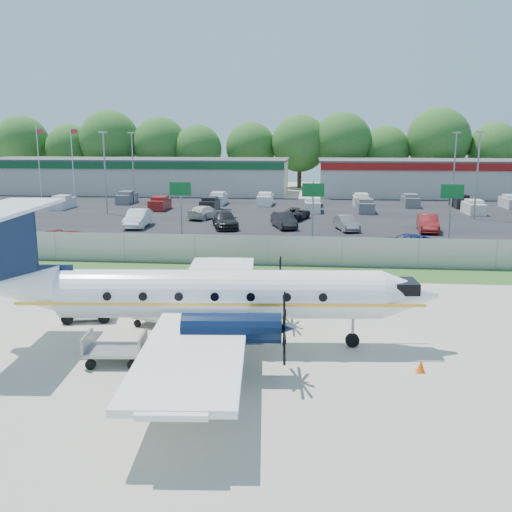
# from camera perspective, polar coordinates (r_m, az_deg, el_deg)

# --- Properties ---
(ground) EXTENTS (170.00, 170.00, 0.00)m
(ground) POSITION_cam_1_polar(r_m,az_deg,el_deg) (25.42, -1.34, -7.88)
(ground) COLOR #B7B19B
(ground) RESTS_ON ground
(grass_verge) EXTENTS (170.00, 4.00, 0.02)m
(grass_verge) POSITION_cam_1_polar(r_m,az_deg,el_deg) (36.88, 0.92, -1.56)
(grass_verge) COLOR #2D561E
(grass_verge) RESTS_ON ground
(access_road) EXTENTS (170.00, 8.00, 0.02)m
(access_road) POSITION_cam_1_polar(r_m,az_deg,el_deg) (43.69, 1.68, 0.57)
(access_road) COLOR black
(access_road) RESTS_ON ground
(parking_lot) EXTENTS (170.00, 32.00, 0.02)m
(parking_lot) POSITION_cam_1_polar(r_m,az_deg,el_deg) (64.38, 2.99, 4.24)
(parking_lot) COLOR black
(parking_lot) RESTS_ON ground
(perimeter_fence) EXTENTS (120.00, 0.06, 1.99)m
(perimeter_fence) POSITION_cam_1_polar(r_m,az_deg,el_deg) (38.61, 1.17, 0.56)
(perimeter_fence) COLOR gray
(perimeter_fence) RESTS_ON ground
(building_west) EXTENTS (46.40, 12.40, 5.24)m
(building_west) POSITION_cam_1_polar(r_m,az_deg,el_deg) (90.05, -11.88, 7.88)
(building_west) COLOR #BDB5AB
(building_west) RESTS_ON ground
(building_east) EXTENTS (44.40, 12.40, 5.24)m
(building_east) POSITION_cam_1_polar(r_m,az_deg,el_deg) (88.97, 20.84, 7.31)
(building_east) COLOR #BDB5AB
(building_east) RESTS_ON ground
(sign_left) EXTENTS (1.80, 0.26, 5.00)m
(sign_left) POSITION_cam_1_polar(r_m,az_deg,el_deg) (48.17, -7.55, 5.87)
(sign_left) COLOR gray
(sign_left) RESTS_ON ground
(sign_mid) EXTENTS (1.80, 0.26, 5.00)m
(sign_mid) POSITION_cam_1_polar(r_m,az_deg,el_deg) (46.91, 5.72, 5.75)
(sign_mid) COLOR gray
(sign_mid) RESTS_ON ground
(sign_right) EXTENTS (1.80, 0.26, 5.00)m
(sign_right) POSITION_cam_1_polar(r_m,az_deg,el_deg) (48.20, 18.97, 5.33)
(sign_right) COLOR gray
(sign_right) RESTS_ON ground
(flagpole_west) EXTENTS (1.06, 0.12, 10.00)m
(flagpole_west) POSITION_cam_1_polar(r_m,az_deg,el_deg) (87.86, -20.89, 9.23)
(flagpole_west) COLOR white
(flagpole_west) RESTS_ON ground
(flagpole_east) EXTENTS (1.06, 0.12, 10.00)m
(flagpole_east) POSITION_cam_1_polar(r_m,az_deg,el_deg) (85.76, -17.86, 9.39)
(flagpole_east) COLOR white
(flagpole_east) RESTS_ON ground
(light_pole_nw) EXTENTS (0.90, 0.35, 9.09)m
(light_pole_nw) POSITION_cam_1_polar(r_m,az_deg,el_deg) (65.95, -14.88, 8.60)
(light_pole_nw) COLOR gray
(light_pole_nw) RESTS_ON ground
(light_pole_ne) EXTENTS (0.90, 0.35, 9.09)m
(light_pole_ne) POSITION_cam_1_polar(r_m,az_deg,el_deg) (64.14, 21.29, 8.11)
(light_pole_ne) COLOR gray
(light_pole_ne) RESTS_ON ground
(light_pole_sw) EXTENTS (0.90, 0.35, 9.09)m
(light_pole_sw) POSITION_cam_1_polar(r_m,az_deg,el_deg) (75.39, -12.23, 9.10)
(light_pole_sw) COLOR gray
(light_pole_sw) RESTS_ON ground
(light_pole_se) EXTENTS (0.90, 0.35, 9.09)m
(light_pole_se) POSITION_cam_1_polar(r_m,az_deg,el_deg) (73.81, 19.23, 8.66)
(light_pole_se) COLOR gray
(light_pole_se) RESTS_ON ground
(tree_line) EXTENTS (112.00, 6.00, 14.00)m
(tree_line) POSITION_cam_1_polar(r_m,az_deg,el_deg) (98.16, 3.94, 6.87)
(tree_line) COLOR #25591A
(tree_line) RESTS_ON ground
(aircraft) EXTENTS (18.97, 18.69, 5.85)m
(aircraft) POSITION_cam_1_polar(r_m,az_deg,el_deg) (23.50, -4.57, -3.80)
(aircraft) COLOR white
(aircraft) RESTS_ON ground
(pushback_tug) EXTENTS (2.56, 2.09, 1.25)m
(pushback_tug) POSITION_cam_1_polar(r_m,az_deg,el_deg) (28.46, -16.24, -4.92)
(pushback_tug) COLOR white
(pushback_tug) RESTS_ON ground
(baggage_cart_near) EXTENTS (2.38, 1.55, 1.19)m
(baggage_cart_near) POSITION_cam_1_polar(r_m,az_deg,el_deg) (22.87, -13.88, -9.08)
(baggage_cart_near) COLOR gray
(baggage_cart_near) RESTS_ON ground
(baggage_cart_far) EXTENTS (2.22, 1.77, 1.02)m
(baggage_cart_far) POSITION_cam_1_polar(r_m,az_deg,el_deg) (26.83, -9.95, -5.92)
(baggage_cart_far) COLOR gray
(baggage_cart_far) RESTS_ON ground
(cone_nose) EXTENTS (0.34, 0.34, 0.48)m
(cone_nose) POSITION_cam_1_polar(r_m,az_deg,el_deg) (22.41, 16.15, -10.55)
(cone_nose) COLOR #FC5807
(cone_nose) RESTS_ON ground
(cone_port_wing) EXTENTS (0.33, 0.33, 0.48)m
(cone_port_wing) POSITION_cam_1_polar(r_m,az_deg,el_deg) (18.68, -8.76, -14.91)
(cone_port_wing) COLOR #FC5807
(cone_port_wing) RESTS_ON ground
(cone_starboard_wing) EXTENTS (0.37, 0.37, 0.53)m
(cone_starboard_wing) POSITION_cam_1_polar(r_m,az_deg,el_deg) (31.42, 2.28, -3.52)
(cone_starboard_wing) COLOR #FC5807
(cone_starboard_wing) RESTS_ON ground
(road_car_west) EXTENTS (5.63, 3.84, 1.51)m
(road_car_west) POSITION_cam_1_polar(r_m,az_deg,el_deg) (45.17, -17.40, 0.39)
(road_car_west) COLOR maroon
(road_car_west) RESTS_ON ground
(road_car_mid) EXTENTS (4.90, 2.73, 1.30)m
(road_car_mid) POSITION_cam_1_polar(r_m,az_deg,el_deg) (44.94, 14.64, 0.49)
(road_car_mid) COLOR navy
(road_car_mid) RESTS_ON ground
(parked_car_a) EXTENTS (2.12, 5.28, 1.71)m
(parked_car_a) POSITION_cam_1_polar(r_m,az_deg,el_deg) (56.01, -11.70, 2.84)
(parked_car_a) COLOR silver
(parked_car_a) RESTS_ON ground
(parked_car_b) EXTENTS (3.41, 5.68, 1.54)m
(parked_car_b) POSITION_cam_1_polar(r_m,az_deg,el_deg) (54.34, -3.10, 2.80)
(parked_car_b) COLOR black
(parked_car_b) RESTS_ON ground
(parked_car_c) EXTENTS (2.91, 4.86, 1.51)m
(parked_car_c) POSITION_cam_1_polar(r_m,az_deg,el_deg) (54.35, 2.80, 2.80)
(parked_car_c) COLOR black
(parked_car_c) RESTS_ON ground
(parked_car_d) EXTENTS (2.45, 4.51, 1.41)m
(parked_car_d) POSITION_cam_1_polar(r_m,az_deg,el_deg) (53.59, 9.00, 2.54)
(parked_car_d) COLOR #595B5E
(parked_car_d) RESTS_ON ground
(parked_car_e) EXTENTS (2.08, 4.93, 1.58)m
(parked_car_e) POSITION_cam_1_polar(r_m,az_deg,el_deg) (54.59, 16.75, 2.35)
(parked_car_e) COLOR maroon
(parked_car_e) RESTS_ON ground
(parked_car_f) EXTENTS (3.74, 5.18, 1.39)m
(parked_car_f) POSITION_cam_1_polar(r_m,az_deg,el_deg) (60.66, -5.11, 3.72)
(parked_car_f) COLOR beige
(parked_car_f) RESTS_ON ground
(parked_car_g) EXTENTS (3.44, 5.11, 1.30)m
(parked_car_g) POSITION_cam_1_polar(r_m,az_deg,el_deg) (59.98, 3.95, 3.65)
(parked_car_g) COLOR black
(parked_car_g) RESTS_ON ground
(far_parking_rows) EXTENTS (56.00, 10.00, 1.60)m
(far_parking_rows) POSITION_cam_1_polar(r_m,az_deg,el_deg) (69.34, 3.19, 4.78)
(far_parking_rows) COLOR gray
(far_parking_rows) RESTS_ON ground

